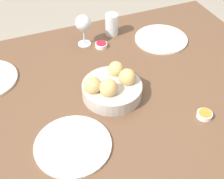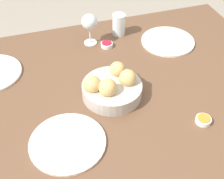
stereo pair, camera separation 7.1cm
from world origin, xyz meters
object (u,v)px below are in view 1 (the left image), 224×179
plate_near_left (161,39)px  plate_far_center (73,145)px  water_tumbler (112,24)px  bread_basket (112,87)px  jam_bowl_honey (205,115)px  jam_bowl_berry (101,45)px  wine_glass (83,24)px

plate_near_left → plate_far_center: (0.60, 0.46, 0.00)m
water_tumbler → bread_basket: bearing=67.8°
bread_basket → water_tumbler: bread_basket is taller
jam_bowl_honey → water_tumbler: bearing=-80.9°
plate_near_left → water_tumbler: 0.26m
plate_far_center → jam_bowl_berry: size_ratio=4.60×
water_tumbler → jam_bowl_honey: (-0.11, 0.66, -0.04)m
jam_bowl_berry → jam_bowl_honey: 0.61m
plate_near_left → water_tumbler: size_ratio=2.38×
water_tumbler → jam_bowl_honey: water_tumbler is taller
bread_basket → water_tumbler: 0.45m
bread_basket → plate_near_left: bread_basket is taller
plate_far_center → water_tumbler: (-0.39, -0.61, 0.05)m
bread_basket → water_tumbler: (-0.17, -0.42, 0.01)m
wine_glass → plate_near_left: bearing=163.6°
wine_glass → jam_bowl_berry: bearing=142.6°
bread_basket → jam_bowl_berry: 0.34m
plate_near_left → wine_glass: size_ratio=1.67×
plate_near_left → water_tumbler: water_tumbler is taller
bread_basket → plate_far_center: size_ratio=0.89×
water_tumbler → jam_bowl_honey: 0.67m
wine_glass → plate_far_center: bearing=67.8°
jam_bowl_berry → jam_bowl_honey: size_ratio=1.00×
plate_near_left → plate_far_center: same height
wine_glass → jam_bowl_berry: (-0.07, 0.05, -0.10)m
bread_basket → plate_near_left: bearing=-143.8°
jam_bowl_berry → water_tumbler: bearing=-135.9°
plate_near_left → plate_far_center: bearing=37.8°
bread_basket → jam_bowl_honey: size_ratio=4.12×
bread_basket → jam_bowl_berry: bearing=-103.6°
bread_basket → jam_bowl_honey: bearing=138.9°
plate_far_center → jam_bowl_honey: bearing=173.7°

